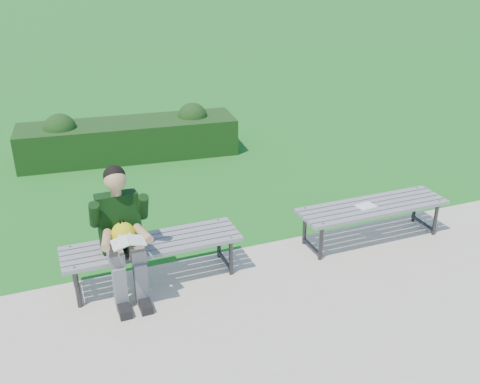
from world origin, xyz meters
TOP-DOWN VIEW (x-y plane):
  - ground at (0.00, 0.00)m, footprint 80.00×80.00m
  - walkway at (0.00, -1.75)m, footprint 30.00×3.50m
  - hedge at (-0.36, 3.55)m, footprint 3.59×1.22m
  - bench_left at (-0.84, -0.27)m, footprint 1.80×0.50m
  - bench_right at (1.75, -0.36)m, footprint 1.80×0.50m
  - seated_boy at (-1.14, -0.37)m, footprint 0.56×0.76m
  - paper_sheet at (1.65, -0.36)m, footprint 0.24×0.18m

SIDE VIEW (x-z plane):
  - ground at x=0.00m, z-range 0.00..0.00m
  - walkway at x=0.00m, z-range 0.00..0.02m
  - hedge at x=-0.36m, z-range -0.08..0.75m
  - bench_left at x=-0.84m, z-range 0.19..0.64m
  - bench_right at x=1.75m, z-range 0.19..0.64m
  - paper_sheet at x=1.65m, z-range 0.47..0.48m
  - seated_boy at x=-1.14m, z-range 0.06..1.37m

